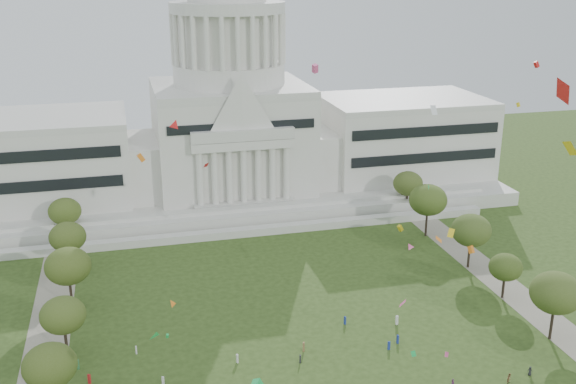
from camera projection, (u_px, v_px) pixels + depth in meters
capitol at (231, 125)px, 198.28m from camera, size 160.00×64.50×91.30m
path_left at (43, 370)px, 117.53m from camera, size 8.00×160.00×0.04m
path_right at (529, 305)px, 139.91m from camera, size 8.00×160.00×0.04m
row_tree_l_2 at (50, 366)px, 103.84m from camera, size 8.42×8.42×11.97m
row_tree_r_2 at (556, 293)px, 124.38m from camera, size 9.55×9.55×13.58m
row_tree_l_3 at (63, 315)px, 119.40m from camera, size 8.12×8.12×11.55m
row_tree_r_3 at (506, 267)px, 140.91m from camera, size 7.01×7.01×9.98m
row_tree_l_4 at (68, 266)px, 136.01m from camera, size 9.29×9.29×13.21m
row_tree_r_4 at (471, 230)px, 154.57m from camera, size 9.19×9.19×13.06m
row_tree_l_5 at (68, 237)px, 153.12m from camera, size 8.33×8.33×11.85m
row_tree_r_5 at (428, 200)px, 172.56m from camera, size 9.82×9.82×13.96m
row_tree_l_6 at (65, 211)px, 169.42m from camera, size 8.19×8.19×11.64m
row_tree_r_6 at (408, 184)px, 190.06m from camera, size 8.42×8.42×11.97m
person_0 at (530, 371)px, 115.88m from camera, size 0.93×0.97×1.68m
person_2 at (510, 378)px, 113.78m from camera, size 1.06×0.94×1.85m
person_10 at (453, 383)px, 112.72m from camera, size 0.56×0.94×1.54m
kite_swarm at (381, 258)px, 99.11m from camera, size 78.60×97.58×63.32m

